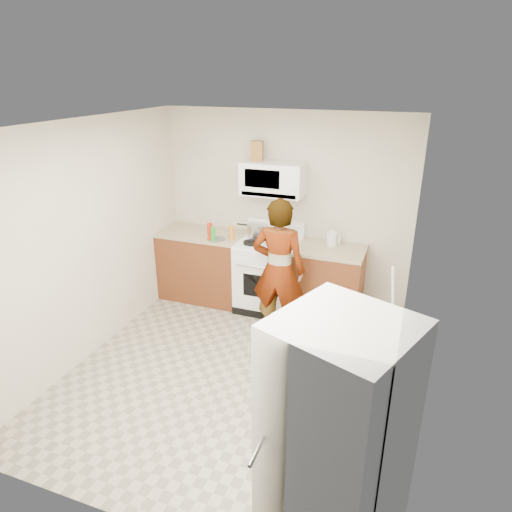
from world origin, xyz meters
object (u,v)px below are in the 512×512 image
at_px(fridge, 335,448).
at_px(saucepan, 257,230).
at_px(gas_range, 269,274).
at_px(microwave, 273,179).
at_px(kettle, 332,239).
at_px(person, 279,270).

xyz_separation_m(fridge, saucepan, (-1.64, 3.12, 0.17)).
distance_m(gas_range, microwave, 1.22).
xyz_separation_m(gas_range, saucepan, (-0.21, 0.13, 0.54)).
xyz_separation_m(fridge, kettle, (-0.66, 3.13, 0.17)).
relative_size(microwave, kettle, 4.75).
bearing_deg(saucepan, microwave, 0.10).
distance_m(person, fridge, 2.63).
relative_size(person, kettle, 10.45).
bearing_deg(saucepan, gas_range, -31.20).
relative_size(gas_range, kettle, 7.06).
relative_size(fridge, saucepan, 6.78).
bearing_deg(gas_range, fridge, -64.49).
relative_size(microwave, saucepan, 3.03).
xyz_separation_m(gas_range, person, (0.32, -0.61, 0.35)).
xyz_separation_m(kettle, saucepan, (-0.97, -0.01, 0.01)).
bearing_deg(microwave, saucepan, -179.90).
distance_m(person, saucepan, 0.92).
bearing_deg(person, microwave, -69.78).
relative_size(kettle, saucepan, 0.64).
bearing_deg(kettle, fridge, -69.42).
bearing_deg(person, saucepan, -57.46).
height_order(fridge, saucepan, fridge).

